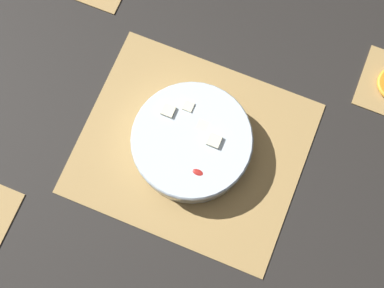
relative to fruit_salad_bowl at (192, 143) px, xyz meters
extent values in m
plane|color=black|center=(0.00, 0.00, -0.04)|extent=(6.00, 6.00, 0.00)
cube|color=#A8844C|center=(0.00, 0.00, -0.04)|extent=(0.45, 0.38, 0.01)
cube|color=#4C381E|center=(-0.17, 0.00, -0.04)|extent=(0.01, 0.37, 0.00)
cube|color=#4C381E|center=(-0.12, 0.00, -0.04)|extent=(0.01, 0.37, 0.00)
cube|color=#4C381E|center=(-0.07, 0.00, -0.04)|extent=(0.01, 0.37, 0.00)
cube|color=#4C381E|center=(-0.02, 0.00, -0.04)|extent=(0.01, 0.37, 0.00)
cube|color=#4C381E|center=(0.02, 0.00, -0.04)|extent=(0.01, 0.37, 0.00)
cube|color=#4C381E|center=(0.07, 0.00, -0.04)|extent=(0.01, 0.37, 0.00)
cube|color=#4C381E|center=(0.12, 0.00, -0.04)|extent=(0.01, 0.37, 0.00)
cube|color=#4C381E|center=(0.17, 0.00, -0.04)|extent=(0.01, 0.37, 0.00)
cube|color=#4C381E|center=(-0.31, -0.29, -0.04)|extent=(0.00, 0.14, 0.00)
cylinder|color=silver|center=(0.00, 0.00, 0.00)|extent=(0.23, 0.23, 0.07)
torus|color=silver|center=(0.00, 0.00, 0.02)|extent=(0.24, 0.24, 0.01)
cylinder|color=beige|center=(-0.05, -0.06, 0.00)|extent=(0.03, 0.03, 0.01)
cylinder|color=beige|center=(0.06, 0.03, -0.02)|extent=(0.03, 0.03, 0.01)
cylinder|color=beige|center=(0.03, 0.02, -0.02)|extent=(0.03, 0.03, 0.01)
cylinder|color=beige|center=(-0.02, 0.03, 0.00)|extent=(0.03, 0.03, 0.01)
cylinder|color=beige|center=(-0.06, 0.02, 0.02)|extent=(0.03, 0.03, 0.01)
cylinder|color=beige|center=(0.07, -0.03, -0.02)|extent=(0.03, 0.03, 0.01)
cube|color=beige|center=(0.07, 0.00, 0.00)|extent=(0.02, 0.02, 0.02)
cube|color=beige|center=(-0.04, -0.01, 0.02)|extent=(0.02, 0.02, 0.02)
cube|color=beige|center=(0.04, 0.05, 0.02)|extent=(0.02, 0.02, 0.02)
cube|color=beige|center=(-0.01, -0.03, 0.02)|extent=(0.02, 0.02, 0.02)
cube|color=beige|center=(-0.07, 0.03, -0.02)|extent=(0.03, 0.03, 0.03)
cube|color=beige|center=(0.04, 0.07, -0.02)|extent=(0.03, 0.03, 0.03)
cube|color=beige|center=(0.03, -0.06, 0.02)|extent=(0.02, 0.02, 0.02)
cube|color=beige|center=(-0.03, 0.02, -0.02)|extent=(0.02, 0.02, 0.02)
cube|color=beige|center=(0.03, -0.05, -0.02)|extent=(0.02, 0.02, 0.02)
cube|color=beige|center=(0.00, -0.08, -0.01)|extent=(0.03, 0.03, 0.03)
cube|color=beige|center=(0.06, -0.03, 0.02)|extent=(0.02, 0.02, 0.02)
ellipsoid|color=#B2231E|center=(-0.04, 0.06, 0.02)|extent=(0.03, 0.02, 0.02)
ellipsoid|color=#B2231E|center=(0.01, 0.05, -0.01)|extent=(0.03, 0.02, 0.01)
ellipsoid|color=orange|center=(0.02, 0.02, 0.02)|extent=(0.03, 0.01, 0.01)
ellipsoid|color=orange|center=(-0.07, -0.02, 0.00)|extent=(0.03, 0.02, 0.01)
ellipsoid|color=orange|center=(0.00, 0.01, 0.00)|extent=(0.03, 0.02, 0.01)
ellipsoid|color=#B2231E|center=(0.08, 0.02, -0.01)|extent=(0.03, 0.02, 0.01)
ellipsoid|color=orange|center=(0.00, 0.07, 0.00)|extent=(0.02, 0.01, 0.01)
camera|label=1|loc=(-0.10, 0.25, 1.01)|focal=50.00mm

